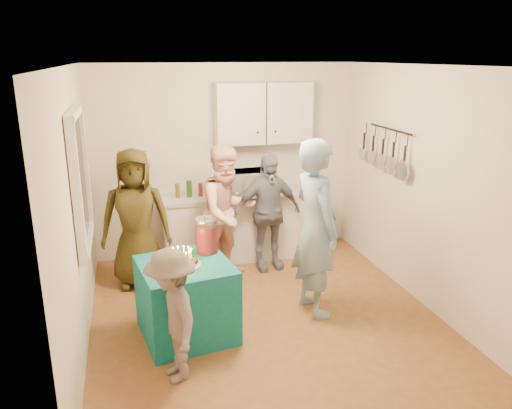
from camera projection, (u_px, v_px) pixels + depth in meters
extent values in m
plane|color=brown|center=(264.00, 316.00, 5.37)|extent=(4.00, 4.00, 0.00)
plane|color=white|center=(266.00, 65.00, 4.62)|extent=(4.00, 4.00, 0.00)
plane|color=silver|center=(225.00, 161.00, 6.85)|extent=(3.60, 3.60, 0.00)
plane|color=silver|center=(76.00, 214.00, 4.55)|extent=(4.00, 4.00, 0.00)
plane|color=silver|center=(424.00, 188.00, 5.44)|extent=(4.00, 4.00, 0.00)
cube|color=black|center=(79.00, 180.00, 4.77)|extent=(0.04, 1.00, 1.20)
cube|color=white|center=(245.00, 226.00, 6.87)|extent=(2.20, 0.58, 0.86)
cube|color=beige|center=(245.00, 194.00, 6.74)|extent=(2.24, 0.62, 0.05)
cube|color=white|center=(263.00, 113.00, 6.64)|extent=(1.30, 0.30, 0.80)
cube|color=black|center=(387.00, 150.00, 5.98)|extent=(0.12, 1.00, 0.60)
imported|color=white|center=(249.00, 182.00, 6.70)|extent=(0.56, 0.40, 0.30)
cube|color=#106B6B|center=(186.00, 300.00, 4.91)|extent=(0.97, 0.97, 0.76)
cylinder|color=red|center=(207.00, 236.00, 5.05)|extent=(0.22, 0.22, 0.34)
imported|color=#88AAC6|center=(316.00, 228.00, 5.22)|extent=(0.55, 0.75, 1.90)
imported|color=brown|center=(136.00, 219.00, 5.89)|extent=(0.87, 0.61, 1.68)
imported|color=#FE9C84|center=(228.00, 212.00, 6.12)|extent=(1.00, 0.91, 1.68)
imported|color=black|center=(267.00, 212.00, 6.38)|extent=(0.93, 0.46, 1.53)
imported|color=#63554F|center=(172.00, 316.00, 4.18)|extent=(0.59, 0.84, 1.18)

